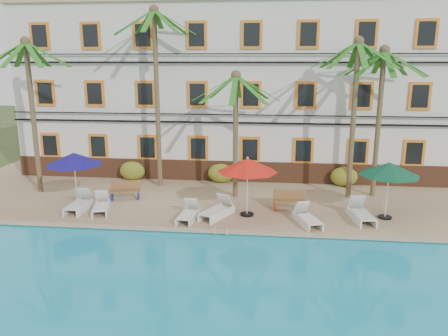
# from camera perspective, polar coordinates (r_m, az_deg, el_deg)

# --- Properties ---
(ground) EXTENTS (100.00, 100.00, 0.00)m
(ground) POSITION_cam_1_polar(r_m,az_deg,el_deg) (19.07, -2.31, -7.96)
(ground) COLOR #384C23
(ground) RESTS_ON ground
(pool_deck) EXTENTS (30.00, 12.00, 0.25)m
(pool_deck) POSITION_cam_1_polar(r_m,az_deg,el_deg) (23.71, -0.51, -3.23)
(pool_deck) COLOR tan
(pool_deck) RESTS_ON ground
(swimming_pool) EXTENTS (26.00, 12.00, 0.20)m
(swimming_pool) POSITION_cam_1_polar(r_m,az_deg,el_deg) (12.89, -7.20, -19.01)
(swimming_pool) COLOR #1AA2C5
(swimming_pool) RESTS_ON ground
(pool_coping) EXTENTS (30.00, 0.35, 0.06)m
(pool_coping) POSITION_cam_1_polar(r_m,az_deg,el_deg) (18.14, -2.74, -8.18)
(pool_coping) COLOR tan
(pool_coping) RESTS_ON pool_deck
(hotel_building) EXTENTS (25.40, 6.44, 10.22)m
(hotel_building) POSITION_cam_1_polar(r_m,az_deg,el_deg) (27.68, 0.70, 10.28)
(hotel_building) COLOR silver
(hotel_building) RESTS_ON pool_deck
(palm_a) EXTENTS (4.35, 4.35, 8.02)m
(palm_a) POSITION_cam_1_polar(r_m,az_deg,el_deg) (24.55, -23.91, 8.73)
(palm_a) COLOR brown
(palm_a) RESTS_ON pool_deck
(palm_b) EXTENTS (4.35, 4.35, 9.64)m
(palm_b) POSITION_cam_1_polar(r_m,az_deg,el_deg) (23.89, -8.83, 11.83)
(palm_b) COLOR brown
(palm_b) RESTS_ON pool_deck
(palm_c) EXTENTS (4.35, 4.35, 6.40)m
(palm_c) POSITION_cam_1_polar(r_m,az_deg,el_deg) (21.76, 1.54, 6.88)
(palm_c) COLOR brown
(palm_c) RESTS_ON pool_deck
(palm_d) EXTENTS (4.35, 4.35, 7.98)m
(palm_d) POSITION_cam_1_polar(r_m,az_deg,el_deg) (22.44, 16.73, 8.90)
(palm_d) COLOR brown
(palm_d) RESTS_ON pool_deck
(palm_e) EXTENTS (4.35, 4.35, 7.59)m
(palm_e) POSITION_cam_1_polar(r_m,az_deg,el_deg) (23.19, 19.73, 8.26)
(palm_e) COLOR brown
(palm_e) RESTS_ON pool_deck
(shrub_left) EXTENTS (1.50, 0.90, 1.10)m
(shrub_left) POSITION_cam_1_polar(r_m,az_deg,el_deg) (26.19, -11.90, -0.35)
(shrub_left) COLOR #35621C
(shrub_left) RESTS_ON pool_deck
(shrub_mid) EXTENTS (1.50, 0.90, 1.10)m
(shrub_mid) POSITION_cam_1_polar(r_m,az_deg,el_deg) (25.07, -0.42, -0.68)
(shrub_mid) COLOR #35621C
(shrub_mid) RESTS_ON pool_deck
(shrub_right) EXTENTS (1.50, 0.90, 1.10)m
(shrub_right) POSITION_cam_1_polar(r_m,az_deg,el_deg) (25.24, 15.39, -1.09)
(shrub_right) COLOR #35621C
(shrub_right) RESTS_ON pool_deck
(umbrella_blue) EXTENTS (2.67, 2.67, 2.67)m
(umbrella_blue) POSITION_cam_1_polar(r_m,az_deg,el_deg) (21.93, -19.01, 1.10)
(umbrella_blue) COLOR black
(umbrella_blue) RESTS_ON pool_deck
(umbrella_red) EXTENTS (2.72, 2.72, 2.72)m
(umbrella_red) POSITION_cam_1_polar(r_m,az_deg,el_deg) (19.32, 3.09, 0.33)
(umbrella_red) COLOR black
(umbrella_red) RESTS_ON pool_deck
(umbrella_green) EXTENTS (2.63, 2.63, 2.63)m
(umbrella_green) POSITION_cam_1_polar(r_m,az_deg,el_deg) (20.25, 20.79, -0.16)
(umbrella_green) COLOR black
(umbrella_green) RESTS_ON pool_deck
(lounger_a) EXTENTS (0.73, 2.01, 0.95)m
(lounger_a) POSITION_cam_1_polar(r_m,az_deg,el_deg) (21.65, -18.38, -4.43)
(lounger_a) COLOR white
(lounger_a) RESTS_ON pool_deck
(lounger_b) EXTENTS (1.17, 2.00, 0.89)m
(lounger_b) POSITION_cam_1_polar(r_m,az_deg,el_deg) (21.14, -15.76, -4.73)
(lounger_b) COLOR white
(lounger_b) RESTS_ON pool_deck
(lounger_c) EXTENTS (0.80, 1.85, 0.85)m
(lounger_c) POSITION_cam_1_polar(r_m,az_deg,el_deg) (19.40, -4.66, -5.95)
(lounger_c) COLOR white
(lounger_c) RESTS_ON pool_deck
(lounger_d) EXTENTS (1.53, 2.11, 0.94)m
(lounger_d) POSITION_cam_1_polar(r_m,az_deg,el_deg) (19.69, -0.89, -5.51)
(lounger_d) COLOR white
(lounger_d) RESTS_ON pool_deck
(lounger_e) EXTENTS (1.25, 1.98, 0.88)m
(lounger_e) POSITION_cam_1_polar(r_m,az_deg,el_deg) (19.15, 10.75, -6.39)
(lounger_e) COLOR white
(lounger_e) RESTS_ON pool_deck
(lounger_f) EXTENTS (1.01, 2.15, 0.98)m
(lounger_f) POSITION_cam_1_polar(r_m,az_deg,el_deg) (20.19, 17.44, -5.64)
(lounger_f) COLOR white
(lounger_f) RESTS_ON pool_deck
(bench_left) EXTENTS (1.57, 0.81, 0.93)m
(bench_left) POSITION_cam_1_polar(r_m,az_deg,el_deg) (22.66, -12.79, -2.82)
(bench_left) COLOR olive
(bench_left) RESTS_ON pool_deck
(bench_right) EXTENTS (1.53, 0.58, 0.93)m
(bench_right) POSITION_cam_1_polar(r_m,az_deg,el_deg) (20.79, 8.49, -4.14)
(bench_right) COLOR olive
(bench_right) RESTS_ON pool_deck
(pool_ladder) EXTENTS (0.54, 0.74, 0.74)m
(pool_ladder) POSITION_cam_1_polar(r_m,az_deg,el_deg) (17.96, -0.21, -8.50)
(pool_ladder) COLOR silver
(pool_ladder) RESTS_ON ground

